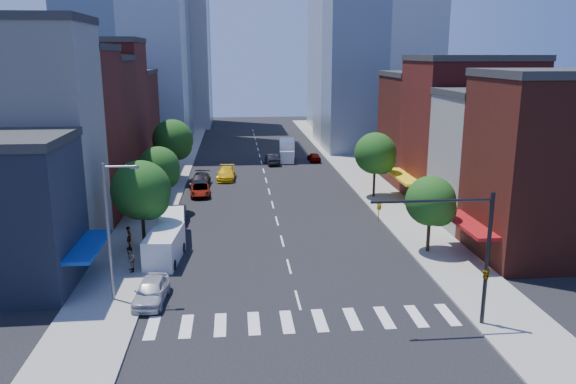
{
  "coord_description": "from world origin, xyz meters",
  "views": [
    {
      "loc": [
        -3.9,
        -33.78,
        15.72
      ],
      "look_at": [
        0.25,
        9.39,
        5.0
      ],
      "focal_mm": 35.0,
      "sensor_mm": 36.0,
      "label": 1
    }
  ],
  "objects_px": {
    "cargo_van_far": "(172,227)",
    "taxi": "(226,174)",
    "traffic_car_far": "(314,157)",
    "parked_car_rear": "(200,180)",
    "pedestrian_near": "(129,237)",
    "cargo_van_near": "(164,247)",
    "pedestrian_far": "(130,260)",
    "parked_car_front": "(151,291)",
    "parked_car_third": "(200,190)",
    "box_truck": "(287,151)",
    "parked_car_second": "(178,214)",
    "traffic_car_oncoming": "(272,159)"
  },
  "relations": [
    {
      "from": "traffic_car_far",
      "to": "pedestrian_far",
      "type": "height_order",
      "value": "pedestrian_far"
    },
    {
      "from": "parked_car_second",
      "to": "cargo_van_near",
      "type": "height_order",
      "value": "cargo_van_near"
    },
    {
      "from": "cargo_van_far",
      "to": "pedestrian_far",
      "type": "bearing_deg",
      "value": -111.01
    },
    {
      "from": "parked_car_second",
      "to": "taxi",
      "type": "distance_m",
      "value": 18.79
    },
    {
      "from": "parked_car_front",
      "to": "traffic_car_far",
      "type": "bearing_deg",
      "value": 73.65
    },
    {
      "from": "taxi",
      "to": "pedestrian_near",
      "type": "bearing_deg",
      "value": -103.76
    },
    {
      "from": "parked_car_front",
      "to": "pedestrian_near",
      "type": "height_order",
      "value": "pedestrian_near"
    },
    {
      "from": "parked_car_third",
      "to": "cargo_van_far",
      "type": "relative_size",
      "value": 0.86
    },
    {
      "from": "parked_car_third",
      "to": "pedestrian_near",
      "type": "distance_m",
      "value": 17.91
    },
    {
      "from": "traffic_car_far",
      "to": "box_truck",
      "type": "height_order",
      "value": "box_truck"
    },
    {
      "from": "pedestrian_near",
      "to": "traffic_car_oncoming",
      "type": "bearing_deg",
      "value": -30.41
    },
    {
      "from": "taxi",
      "to": "traffic_car_oncoming",
      "type": "distance_m",
      "value": 11.69
    },
    {
      "from": "parked_car_front",
      "to": "pedestrian_near",
      "type": "bearing_deg",
      "value": 110.6
    },
    {
      "from": "cargo_van_far",
      "to": "taxi",
      "type": "distance_m",
      "value": 23.86
    },
    {
      "from": "cargo_van_far",
      "to": "traffic_car_far",
      "type": "height_order",
      "value": "cargo_van_far"
    },
    {
      "from": "parked_car_front",
      "to": "pedestrian_far",
      "type": "height_order",
      "value": "pedestrian_far"
    },
    {
      "from": "cargo_van_far",
      "to": "traffic_car_far",
      "type": "distance_m",
      "value": 38.82
    },
    {
      "from": "parked_car_second",
      "to": "taxi",
      "type": "xyz_separation_m",
      "value": [
        4.43,
        18.26,
        0.06
      ]
    },
    {
      "from": "parked_car_rear",
      "to": "cargo_van_far",
      "type": "bearing_deg",
      "value": -89.95
    },
    {
      "from": "traffic_car_oncoming",
      "to": "parked_car_front",
      "type": "bearing_deg",
      "value": 71.83
    },
    {
      "from": "cargo_van_near",
      "to": "cargo_van_far",
      "type": "xyz_separation_m",
      "value": [
        0.03,
        5.55,
        -0.08
      ]
    },
    {
      "from": "pedestrian_far",
      "to": "parked_car_rear",
      "type": "bearing_deg",
      "value": 159.21
    },
    {
      "from": "cargo_van_far",
      "to": "traffic_car_far",
      "type": "xyz_separation_m",
      "value": [
        17.4,
        34.7,
        -0.44
      ]
    },
    {
      "from": "parked_car_front",
      "to": "pedestrian_near",
      "type": "xyz_separation_m",
      "value": [
        -3.26,
        10.76,
        0.22
      ]
    },
    {
      "from": "parked_car_front",
      "to": "parked_car_third",
      "type": "xyz_separation_m",
      "value": [
        1.6,
        27.99,
        -0.15
      ]
    },
    {
      "from": "traffic_car_far",
      "to": "pedestrian_near",
      "type": "distance_m",
      "value": 42.24
    },
    {
      "from": "parked_car_second",
      "to": "traffic_car_far",
      "type": "bearing_deg",
      "value": 56.65
    },
    {
      "from": "parked_car_rear",
      "to": "cargo_van_near",
      "type": "bearing_deg",
      "value": -89.18
    },
    {
      "from": "taxi",
      "to": "traffic_car_far",
      "type": "distance_m",
      "value": 17.19
    },
    {
      "from": "pedestrian_far",
      "to": "traffic_car_far",
      "type": "bearing_deg",
      "value": 141.74
    },
    {
      "from": "taxi",
      "to": "pedestrian_far",
      "type": "bearing_deg",
      "value": -99.04
    },
    {
      "from": "parked_car_front",
      "to": "box_truck",
      "type": "distance_m",
      "value": 50.97
    },
    {
      "from": "cargo_van_near",
      "to": "parked_car_second",
      "type": "bearing_deg",
      "value": 95.09
    },
    {
      "from": "parked_car_front",
      "to": "parked_car_rear",
      "type": "bearing_deg",
      "value": 91.4
    },
    {
      "from": "taxi",
      "to": "pedestrian_near",
      "type": "relative_size",
      "value": 3.12
    },
    {
      "from": "parked_car_front",
      "to": "parked_car_second",
      "type": "xyz_separation_m",
      "value": [
        0.0,
        18.07,
        -0.08
      ]
    },
    {
      "from": "cargo_van_far",
      "to": "traffic_car_oncoming",
      "type": "bearing_deg",
      "value": 66.62
    },
    {
      "from": "parked_car_second",
      "to": "pedestrian_near",
      "type": "bearing_deg",
      "value": -116.86
    },
    {
      "from": "parked_car_third",
      "to": "cargo_van_near",
      "type": "distance_m",
      "value": 20.72
    },
    {
      "from": "pedestrian_near",
      "to": "parked_car_rear",
      "type": "bearing_deg",
      "value": -20.18
    },
    {
      "from": "parked_car_rear",
      "to": "cargo_van_far",
      "type": "relative_size",
      "value": 0.98
    },
    {
      "from": "cargo_van_far",
      "to": "pedestrian_far",
      "type": "distance_m",
      "value": 8.1
    },
    {
      "from": "parked_car_third",
      "to": "taxi",
      "type": "distance_m",
      "value": 8.81
    },
    {
      "from": "parked_car_third",
      "to": "cargo_van_far",
      "type": "distance_m",
      "value": 15.2
    },
    {
      "from": "traffic_car_oncoming",
      "to": "box_truck",
      "type": "distance_m",
      "value": 4.05
    },
    {
      "from": "parked_car_rear",
      "to": "traffic_car_oncoming",
      "type": "height_order",
      "value": "traffic_car_oncoming"
    },
    {
      "from": "pedestrian_near",
      "to": "taxi",
      "type": "bearing_deg",
      "value": -25.11
    },
    {
      "from": "cargo_van_near",
      "to": "pedestrian_near",
      "type": "height_order",
      "value": "cargo_van_near"
    },
    {
      "from": "parked_car_rear",
      "to": "cargo_van_near",
      "type": "xyz_separation_m",
      "value": [
        -1.36,
        -25.46,
        0.42
      ]
    },
    {
      "from": "parked_car_front",
      "to": "traffic_car_far",
      "type": "height_order",
      "value": "parked_car_front"
    }
  ]
}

